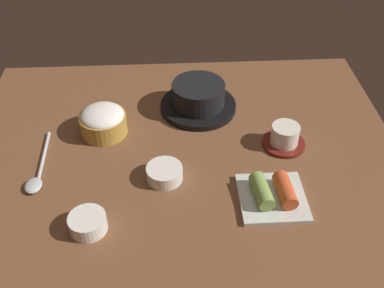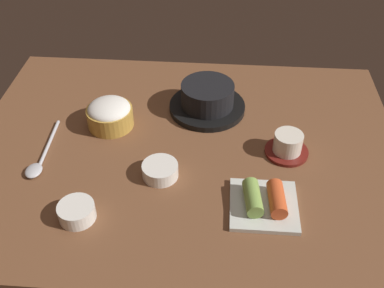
{
  "view_description": "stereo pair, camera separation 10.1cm",
  "coord_description": "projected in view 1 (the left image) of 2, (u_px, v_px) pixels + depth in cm",
  "views": [
    {
      "loc": [
        -2.28,
        -78.42,
        71.16
      ],
      "look_at": [
        2.0,
        -2.0,
        5.0
      ],
      "focal_mm": 42.4,
      "sensor_mm": 36.0,
      "label": 1
    },
    {
      "loc": [
        7.82,
        -78.32,
        71.16
      ],
      "look_at": [
        2.0,
        -2.0,
        5.0
      ],
      "focal_mm": 42.4,
      "sensor_mm": 36.0,
      "label": 2
    }
  ],
  "objects": [
    {
      "name": "stone_pot",
      "position": [
        198.0,
        98.0,
        1.14
      ],
      "size": [
        19.25,
        19.25,
        7.35
      ],
      "color": "black",
      "rests_on": "dining_table"
    },
    {
      "name": "banchan_cup_center",
      "position": [
        165.0,
        173.0,
        0.96
      ],
      "size": [
        7.78,
        7.78,
        3.06
      ],
      "color": "white",
      "rests_on": "dining_table"
    },
    {
      "name": "rice_bowl",
      "position": [
        103.0,
        121.0,
        1.07
      ],
      "size": [
        11.11,
        11.11,
        6.83
      ],
      "color": "#B78C38",
      "rests_on": "dining_table"
    },
    {
      "name": "tea_cup_with_saucer",
      "position": [
        284.0,
        136.0,
        1.04
      ],
      "size": [
        9.9,
        9.9,
        5.39
      ],
      "color": "maroon",
      "rests_on": "dining_table"
    },
    {
      "name": "spoon",
      "position": [
        37.0,
        176.0,
        0.97
      ],
      "size": [
        3.6,
        20.01,
        1.35
      ],
      "color": "#B7B7BC",
      "rests_on": "dining_table"
    },
    {
      "name": "dining_table",
      "position": [
        183.0,
        152.0,
        1.05
      ],
      "size": [
        100.0,
        76.0,
        2.0
      ],
      "primitive_type": "cube",
      "color": "brown",
      "rests_on": "ground"
    },
    {
      "name": "kimchi_plate",
      "position": [
        273.0,
        194.0,
        0.92
      ],
      "size": [
        13.52,
        13.52,
        4.32
      ],
      "color": "silver",
      "rests_on": "dining_table"
    },
    {
      "name": "side_bowl_near",
      "position": [
        88.0,
        223.0,
        0.86
      ],
      "size": [
        7.25,
        7.25,
        3.31
      ],
      "color": "white",
      "rests_on": "dining_table"
    }
  ]
}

